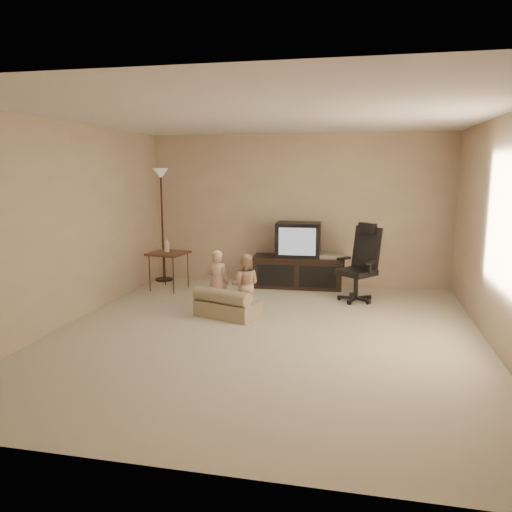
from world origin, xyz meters
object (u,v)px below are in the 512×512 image
(office_chair, at_px, (359,273))
(child_sofa, at_px, (226,305))
(side_table, at_px, (168,253))
(toddler_left, at_px, (217,282))
(toddler_right, at_px, (245,285))
(floor_lamp, at_px, (162,199))
(tv_stand, at_px, (298,260))

(office_chair, height_order, child_sofa, office_chair)
(side_table, relative_size, child_sofa, 0.90)
(child_sofa, distance_m, toddler_left, 0.34)
(side_table, xyz_separation_m, toddler_right, (1.53, -1.14, -0.18))
(child_sofa, bearing_deg, floor_lamp, 150.43)
(tv_stand, bearing_deg, office_chair, -36.71)
(floor_lamp, distance_m, toddler_left, 2.51)
(floor_lamp, bearing_deg, office_chair, -11.31)
(tv_stand, relative_size, child_sofa, 1.66)
(tv_stand, height_order, toddler_left, tv_stand)
(tv_stand, height_order, floor_lamp, floor_lamp)
(tv_stand, xyz_separation_m, toddler_right, (-0.49, -1.76, -0.03))
(office_chair, bearing_deg, tv_stand, -175.88)
(office_chair, relative_size, toddler_right, 1.38)
(child_sofa, bearing_deg, toddler_left, 158.01)
(toddler_left, bearing_deg, side_table, -41.65)
(tv_stand, distance_m, office_chair, 1.20)
(floor_lamp, relative_size, toddler_left, 2.24)
(side_table, relative_size, toddler_left, 0.95)
(tv_stand, relative_size, office_chair, 1.33)
(office_chair, distance_m, toddler_left, 2.15)
(office_chair, relative_size, side_table, 1.39)
(side_table, xyz_separation_m, child_sofa, (1.31, -1.28, -0.43))
(side_table, height_order, toddler_right, toddler_right)
(floor_lamp, xyz_separation_m, child_sofa, (1.66, -1.89, -1.25))
(child_sofa, bearing_deg, toddler_right, 51.62)
(office_chair, relative_size, child_sofa, 1.25)
(tv_stand, bearing_deg, child_sofa, -113.01)
(side_table, xyz_separation_m, toddler_left, (1.15, -1.14, -0.16))
(office_chair, distance_m, toddler_right, 1.83)
(office_chair, relative_size, toddler_left, 1.32)
(tv_stand, bearing_deg, floor_lamp, 177.51)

